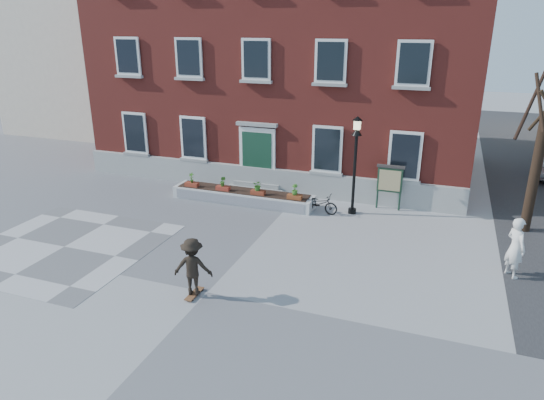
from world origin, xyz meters
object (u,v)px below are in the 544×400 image
at_px(bicycle, 319,203).
at_px(bystander, 515,248).
at_px(notice_board, 390,180).
at_px(lamp_post, 356,152).
at_px(skateboarder, 193,267).

bearing_deg(bicycle, bystander, -107.60).
distance_m(bicycle, notice_board, 3.02).
relative_size(bicycle, lamp_post, 0.39).
distance_m(bystander, notice_board, 6.17).
relative_size(lamp_post, notice_board, 2.10).
relative_size(bystander, lamp_post, 0.48).
xyz_separation_m(bystander, notice_board, (-4.26, 4.46, 0.32)).
distance_m(bystander, skateboarder, 9.50).
distance_m(bicycle, bystander, 7.49).
bearing_deg(skateboarder, bicycle, 77.37).
height_order(notice_board, skateboarder, notice_board).
height_order(bicycle, skateboarder, skateboarder).
relative_size(bystander, skateboarder, 1.08).
bearing_deg(bystander, bicycle, 30.29).
bearing_deg(bystander, notice_board, 8.32).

